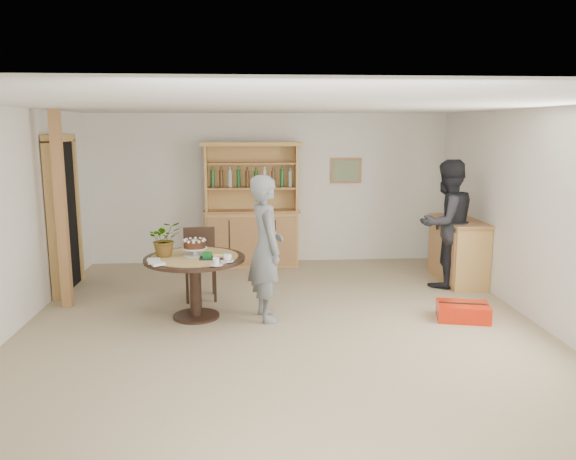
% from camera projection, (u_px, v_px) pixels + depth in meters
% --- Properties ---
extents(ground, '(7.00, 7.00, 0.00)m').
position_uv_depth(ground, '(283.00, 335.00, 6.26)').
color(ground, tan).
rests_on(ground, ground).
extents(room_shell, '(6.04, 7.04, 2.52)m').
position_uv_depth(room_shell, '(283.00, 179.00, 5.95)').
color(room_shell, white).
rests_on(room_shell, ground).
extents(doorway, '(0.13, 1.10, 2.18)m').
position_uv_depth(doorway, '(63.00, 212.00, 7.80)').
color(doorway, black).
rests_on(doorway, ground).
extents(pine_post, '(0.12, 0.12, 2.50)m').
position_uv_depth(pine_post, '(61.00, 211.00, 7.01)').
color(pine_post, '#B77E4D').
rests_on(pine_post, ground).
extents(hutch, '(1.62, 0.54, 2.04)m').
position_uv_depth(hutch, '(252.00, 224.00, 9.29)').
color(hutch, tan).
rests_on(hutch, ground).
extents(sideboard, '(0.54, 1.26, 0.94)m').
position_uv_depth(sideboard, '(458.00, 250.00, 8.33)').
color(sideboard, tan).
rests_on(sideboard, ground).
extents(dining_table, '(1.20, 1.20, 0.76)m').
position_uv_depth(dining_table, '(195.00, 269.00, 6.72)').
color(dining_table, black).
rests_on(dining_table, ground).
extents(dining_chair, '(0.47, 0.47, 0.95)m').
position_uv_depth(dining_chair, '(200.00, 259.00, 7.54)').
color(dining_chair, black).
rests_on(dining_chair, ground).
extents(birthday_cake, '(0.30, 0.30, 0.20)m').
position_uv_depth(birthday_cake, '(195.00, 245.00, 6.72)').
color(birthday_cake, white).
rests_on(birthday_cake, dining_table).
extents(flower_vase, '(0.47, 0.44, 0.42)m').
position_uv_depth(flower_vase, '(165.00, 239.00, 6.67)').
color(flower_vase, '#3F7233').
rests_on(flower_vase, dining_table).
extents(gift_tray, '(0.30, 0.20, 0.08)m').
position_uv_depth(gift_tray, '(212.00, 256.00, 6.58)').
color(gift_tray, black).
rests_on(gift_tray, dining_table).
extents(coffee_cup_a, '(0.15, 0.15, 0.09)m').
position_uv_depth(coffee_cup_a, '(227.00, 258.00, 6.44)').
color(coffee_cup_a, white).
rests_on(coffee_cup_a, dining_table).
extents(coffee_cup_b, '(0.15, 0.15, 0.08)m').
position_uv_depth(coffee_cup_b, '(216.00, 262.00, 6.26)').
color(coffee_cup_b, white).
rests_on(coffee_cup_b, dining_table).
extents(napkins, '(0.24, 0.33, 0.03)m').
position_uv_depth(napkins, '(156.00, 262.00, 6.35)').
color(napkins, white).
rests_on(napkins, dining_table).
extents(teen_boy, '(0.55, 0.71, 1.74)m').
position_uv_depth(teen_boy, '(266.00, 248.00, 6.63)').
color(teen_boy, slate).
rests_on(teen_boy, ground).
extents(adult_person, '(1.09, 0.98, 1.83)m').
position_uv_depth(adult_person, '(447.00, 224.00, 8.01)').
color(adult_person, black).
rests_on(adult_person, ground).
extents(red_suitcase, '(0.68, 0.53, 0.21)m').
position_uv_depth(red_suitcase, '(463.00, 312.00, 6.72)').
color(red_suitcase, red).
rests_on(red_suitcase, ground).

